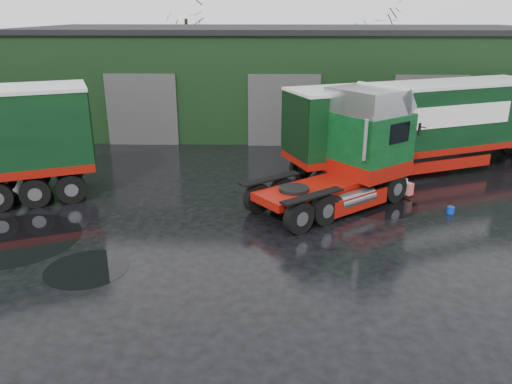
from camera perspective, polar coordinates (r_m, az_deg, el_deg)
ground at (r=15.63m, az=-3.49°, el=-7.60°), size 100.00×100.00×0.00m
warehouse at (r=34.04m, az=3.07°, el=13.06°), size 32.40×12.40×6.30m
hero_tractor at (r=19.08m, az=8.46°, el=4.62°), size 7.58×6.93×4.50m
lorry_right at (r=24.26m, az=17.83°, el=6.83°), size 15.87×8.82×4.22m
wash_bucket at (r=20.30m, az=21.35°, el=-1.93°), size 0.32×0.32×0.27m
tree_back_a at (r=44.49m, az=-7.90°, el=16.58°), size 4.40×4.40×9.50m
tree_back_b at (r=44.76m, az=13.55°, el=14.96°), size 4.40×4.40×7.50m
puddle_0 at (r=15.85m, az=-18.76°, el=-8.30°), size 2.48×2.48×0.01m
puddle_1 at (r=20.38m, az=13.77°, el=-1.40°), size 3.07×3.07×0.01m
puddle_2 at (r=18.71m, az=-25.98°, el=-4.89°), size 4.42×4.42×0.01m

